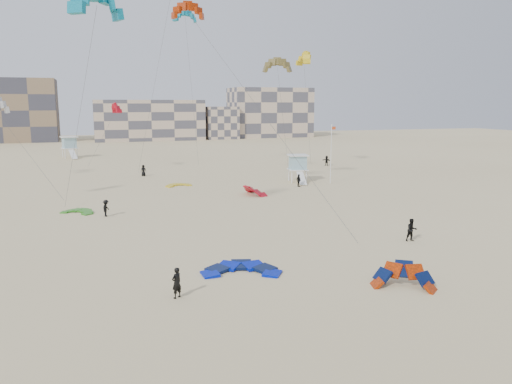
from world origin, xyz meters
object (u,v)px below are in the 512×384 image
object	(u,v)px
kite_ground_orange	(403,287)
kitesurfer_main	(177,283)
kite_ground_blue	(241,272)
lifeguard_tower_near	(298,168)

from	to	relation	value
kite_ground_orange	kitesurfer_main	distance (m)	13.36
kite_ground_blue	lifeguard_tower_near	size ratio (longest dim) A/B	0.88
kite_ground_orange	lifeguard_tower_near	world-z (taller)	lifeguard_tower_near
kitesurfer_main	lifeguard_tower_near	bearing A→B (deg)	-154.56
kite_ground_orange	lifeguard_tower_near	size ratio (longest dim) A/B	0.65
kitesurfer_main	lifeguard_tower_near	xyz separation A→B (m)	(23.07, 37.37, 1.00)
kite_ground_blue	kitesurfer_main	world-z (taller)	kitesurfer_main
kitesurfer_main	lifeguard_tower_near	distance (m)	43.93
kite_ground_blue	lifeguard_tower_near	xyz separation A→B (m)	(18.40, 34.34, 1.89)
kite_ground_blue	kite_ground_orange	distance (m)	10.10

